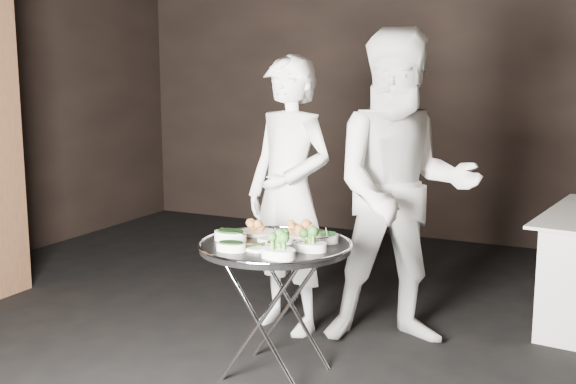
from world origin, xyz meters
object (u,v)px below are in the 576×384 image
at_px(tray_stand, 275,304).
at_px(waiter_right, 402,190).
at_px(waiter_left, 289,195).
at_px(serving_tray, 275,245).

relative_size(tray_stand, waiter_right, 0.38).
height_order(tray_stand, waiter_left, waiter_left).
xyz_separation_m(serving_tray, waiter_left, (-0.24, 0.66, 0.13)).
distance_m(serving_tray, waiter_left, 0.71).
bearing_deg(waiter_right, tray_stand, -145.45).
bearing_deg(tray_stand, serving_tray, 33.69).
bearing_deg(tray_stand, waiter_right, 59.11).
height_order(serving_tray, waiter_right, waiter_right).
bearing_deg(waiter_right, serving_tray, -145.45).
distance_m(waiter_left, waiter_right, 0.68).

